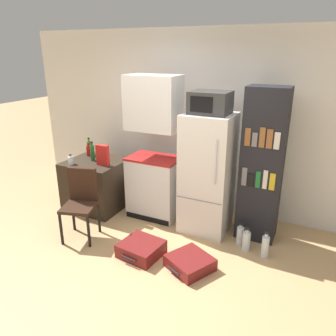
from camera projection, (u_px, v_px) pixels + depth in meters
The scene contains 18 objects.
ground_plane at pixel (136, 275), 3.61m from camera, with size 24.00×24.00×0.00m, color tan.
wall_back at pixel (216, 124), 4.77m from camera, with size 6.40×0.10×2.65m.
side_table at pixel (97, 184), 5.09m from camera, with size 0.84×0.78×0.76m.
kitchen_hutch at pixel (154, 154), 4.63m from camera, with size 0.74×0.50×2.04m.
refrigerator at pixel (207, 174), 4.31m from camera, with size 0.63×0.61×1.60m.
microwave at pixel (210, 102), 3.99m from camera, with size 0.48×0.40×0.27m.
bookshelf at pixel (262, 166), 4.07m from camera, with size 0.50×0.37×1.95m.
bottle_ketchup_red at pixel (88, 151), 5.18m from camera, with size 0.06×0.06×0.20m.
bottle_clear_short at pixel (71, 160), 4.80m from camera, with size 0.08×0.08×0.15m.
bottle_green_tall at pixel (92, 153), 4.94m from camera, with size 0.06×0.06×0.30m.
bottle_olive_oil at pixel (89, 147), 5.25m from camera, with size 0.06×0.06×0.27m.
cereal_box at pixel (103, 155), 4.74m from camera, with size 0.19×0.07×0.30m.
chair at pixel (81, 198), 4.23m from camera, with size 0.50×0.50×0.92m.
suitcase_large_flat at pixel (141, 249), 3.94m from camera, with size 0.52×0.51×0.17m.
suitcase_small_flat at pixel (190, 263), 3.70m from camera, with size 0.60×0.59×0.14m.
water_bottle_front at pixel (246, 240), 4.03m from camera, with size 0.10×0.10×0.31m.
water_bottle_middle at pixel (265, 246), 3.88m from camera, with size 0.09×0.09×0.35m.
water_bottle_back at pixel (240, 235), 4.16m from camera, with size 0.09×0.09×0.30m.
Camera 1 is at (1.63, -2.54, 2.34)m, focal length 35.00 mm.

